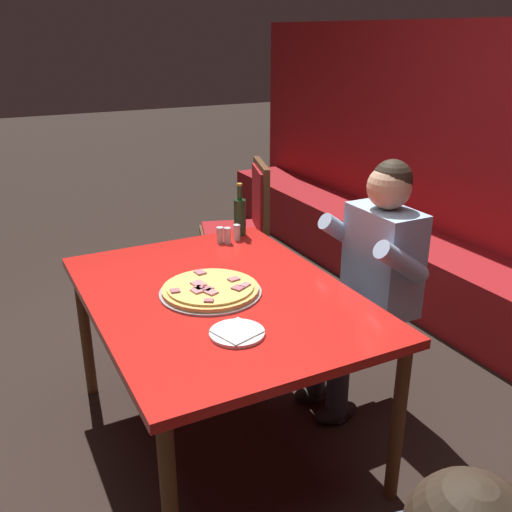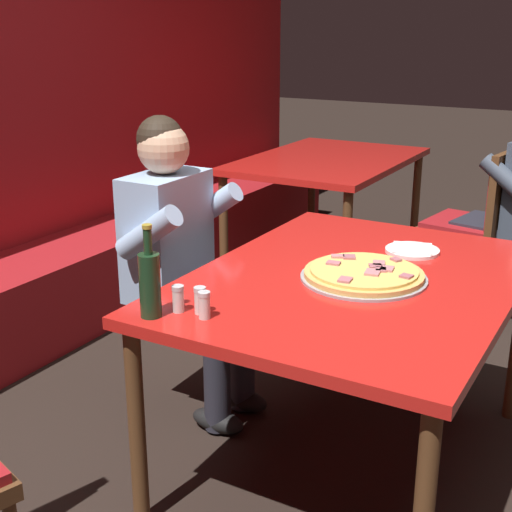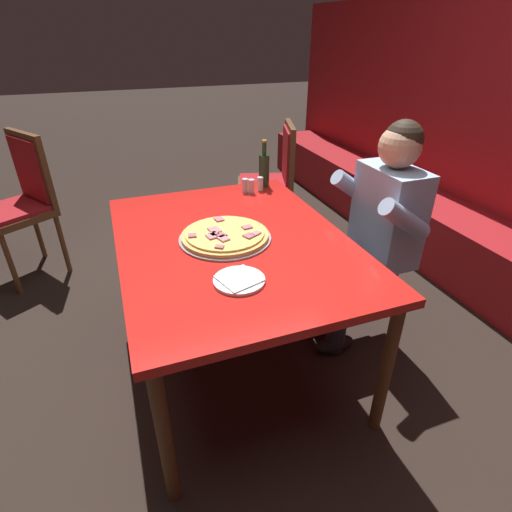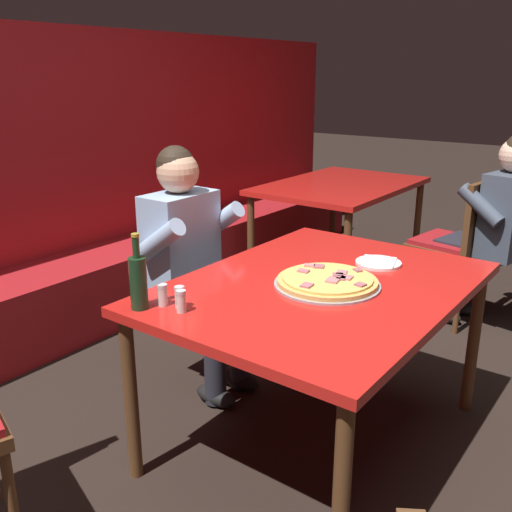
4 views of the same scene
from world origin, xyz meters
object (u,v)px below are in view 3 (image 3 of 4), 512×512
at_px(main_dining_table, 233,251).
at_px(plate_white_paper, 239,280).
at_px(dining_chair_by_booth, 22,197).
at_px(diner_seated_blue_shirt, 372,230).
at_px(shaker_oregano, 251,187).
at_px(pizza, 225,236).
at_px(shaker_parmesan, 245,186).
at_px(dining_chair_near_left, 274,175).
at_px(beer_bottle, 264,169).
at_px(shaker_black_pepper, 260,184).

xyz_separation_m(main_dining_table, plate_white_paper, (0.37, -0.09, 0.08)).
bearing_deg(dining_chair_by_booth, diner_seated_blue_shirt, 51.84).
bearing_deg(plate_white_paper, shaker_oregano, 157.49).
xyz_separation_m(pizza, diner_seated_blue_shirt, (0.06, 0.81, -0.08)).
bearing_deg(shaker_parmesan, dining_chair_by_booth, -122.23).
bearing_deg(shaker_oregano, plate_white_paper, -22.51).
bearing_deg(dining_chair_near_left, plate_white_paper, -26.87).
distance_m(pizza, shaker_parmesan, 0.64).
height_order(pizza, dining_chair_by_booth, dining_chair_by_booth).
bearing_deg(shaker_parmesan, pizza, -27.59).
bearing_deg(dining_chair_near_left, beer_bottle, -27.74).
xyz_separation_m(plate_white_paper, shaker_black_pepper, (-0.94, 0.45, 0.03)).
xyz_separation_m(shaker_oregano, dining_chair_by_booth, (-0.90, -1.42, -0.20)).
bearing_deg(shaker_parmesan, dining_chair_near_left, 145.69).
xyz_separation_m(beer_bottle, dining_chair_by_booth, (-0.81, -1.54, -0.27)).
bearing_deg(plate_white_paper, pizza, 172.00).
bearing_deg(beer_bottle, shaker_oregano, -51.97).
xyz_separation_m(main_dining_table, diner_seated_blue_shirt, (0.04, 0.77, 0.01)).
xyz_separation_m(shaker_black_pepper, dining_chair_by_booth, (-0.88, -1.49, -0.20)).
relative_size(beer_bottle, diner_seated_blue_shirt, 0.23).
height_order(main_dining_table, shaker_black_pepper, shaker_black_pepper).
relative_size(shaker_oregano, dining_chair_near_left, 0.09).
bearing_deg(beer_bottle, main_dining_table, -32.66).
xyz_separation_m(shaker_oregano, shaker_parmesan, (-0.03, -0.03, 0.00)).
height_order(main_dining_table, diner_seated_blue_shirt, diner_seated_blue_shirt).
relative_size(shaker_parmesan, diner_seated_blue_shirt, 0.07).
relative_size(beer_bottle, shaker_parmesan, 3.40).
distance_m(beer_bottle, shaker_parmesan, 0.18).
bearing_deg(shaker_black_pepper, shaker_oregano, -71.31).
distance_m(shaker_black_pepper, dining_chair_by_booth, 1.74).
height_order(shaker_oregano, shaker_parmesan, same).
distance_m(main_dining_table, dining_chair_near_left, 1.52).
height_order(shaker_oregano, dining_chair_by_booth, dining_chair_by_booth).
height_order(diner_seated_blue_shirt, dining_chair_near_left, diner_seated_blue_shirt).
bearing_deg(shaker_black_pepper, diner_seated_blue_shirt, 33.89).
bearing_deg(shaker_black_pepper, shaker_parmesan, -91.56).
bearing_deg(diner_seated_blue_shirt, beer_bottle, -152.18).
bearing_deg(shaker_black_pepper, pizza, -35.07).
bearing_deg(shaker_oregano, pizza, -31.27).
relative_size(beer_bottle, shaker_oregano, 3.40).
distance_m(pizza, shaker_oregano, 0.63).
height_order(main_dining_table, pizza, pizza).
height_order(main_dining_table, shaker_parmesan, shaker_parmesan).
bearing_deg(dining_chair_by_booth, plate_white_paper, 29.78).
xyz_separation_m(plate_white_paper, dining_chair_near_left, (-1.68, 0.85, -0.19)).
height_order(diner_seated_blue_shirt, dining_chair_by_booth, diner_seated_blue_shirt).
xyz_separation_m(pizza, plate_white_paper, (0.38, -0.05, -0.01)).
bearing_deg(beer_bottle, dining_chair_near_left, 152.26).
relative_size(plate_white_paper, shaker_oregano, 2.44).
height_order(plate_white_paper, shaker_oregano, shaker_oregano).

